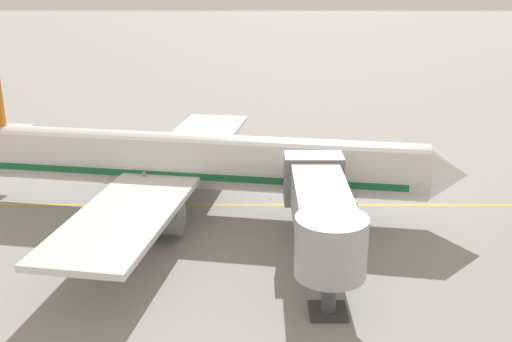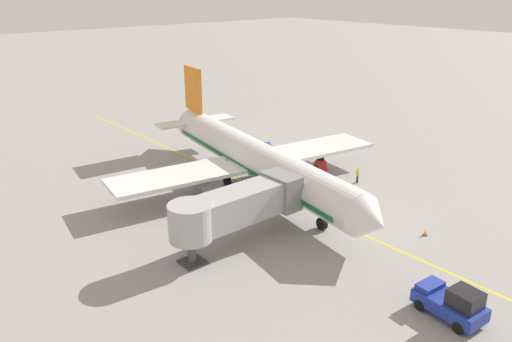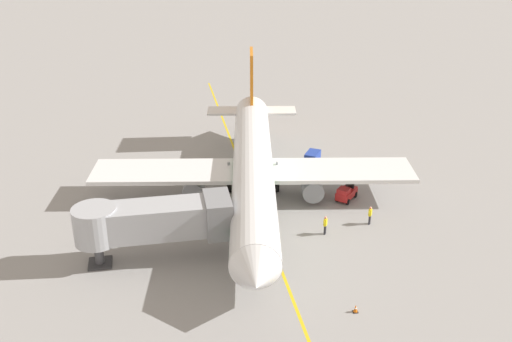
{
  "view_description": "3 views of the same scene",
  "coord_description": "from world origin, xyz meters",
  "px_view_note": "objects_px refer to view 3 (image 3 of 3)",
  "views": [
    {
      "loc": [
        38.46,
        4.6,
        15.54
      ],
      "look_at": [
        -0.42,
        4.49,
        2.34
      ],
      "focal_mm": 41.96,
      "sensor_mm": 36.0,
      "label": 1
    },
    {
      "loc": [
        31.87,
        36.69,
        20.19
      ],
      "look_at": [
        1.09,
        0.81,
        2.44
      ],
      "focal_mm": 35.12,
      "sensor_mm": 36.0,
      "label": 2
    },
    {
      "loc": [
        8.81,
        48.92,
        26.08
      ],
      "look_at": [
        0.03,
        0.62,
        3.54
      ],
      "focal_mm": 42.13,
      "sensor_mm": 36.0,
      "label": 3
    }
  ],
  "objects_px": {
    "baggage_cart_second_in_train": "(312,158)",
    "ground_crew_loader": "(370,214)",
    "baggage_cart_front": "(314,169)",
    "parked_airliner": "(253,169)",
    "ground_crew_wing_walker": "(325,224)",
    "safety_cone_nose_left": "(356,309)",
    "baggage_tug_lead": "(346,193)",
    "jet_bridge": "(155,220)"
  },
  "relations": [
    {
      "from": "ground_crew_loader",
      "to": "ground_crew_wing_walker",
      "type": "bearing_deg",
      "value": 12.57
    },
    {
      "from": "baggage_tug_lead",
      "to": "safety_cone_nose_left",
      "type": "height_order",
      "value": "baggage_tug_lead"
    },
    {
      "from": "baggage_cart_second_in_train",
      "to": "ground_crew_loader",
      "type": "height_order",
      "value": "ground_crew_loader"
    },
    {
      "from": "ground_crew_loader",
      "to": "jet_bridge",
      "type": "bearing_deg",
      "value": 6.95
    },
    {
      "from": "baggage_tug_lead",
      "to": "ground_crew_wing_walker",
      "type": "xyz_separation_m",
      "value": [
        3.71,
        5.73,
        0.24
      ]
    },
    {
      "from": "jet_bridge",
      "to": "safety_cone_nose_left",
      "type": "height_order",
      "value": "jet_bridge"
    },
    {
      "from": "ground_crew_loader",
      "to": "safety_cone_nose_left",
      "type": "relative_size",
      "value": 2.86
    },
    {
      "from": "baggage_cart_second_in_train",
      "to": "safety_cone_nose_left",
      "type": "height_order",
      "value": "baggage_cart_second_in_train"
    },
    {
      "from": "baggage_cart_second_in_train",
      "to": "safety_cone_nose_left",
      "type": "distance_m",
      "value": 24.62
    },
    {
      "from": "baggage_cart_second_in_train",
      "to": "ground_crew_loader",
      "type": "relative_size",
      "value": 1.67
    },
    {
      "from": "parked_airliner",
      "to": "ground_crew_wing_walker",
      "type": "xyz_separation_m",
      "value": [
        -4.88,
        7.34,
        -2.23
      ]
    },
    {
      "from": "ground_crew_wing_walker",
      "to": "safety_cone_nose_left",
      "type": "bearing_deg",
      "value": 85.2
    },
    {
      "from": "baggage_tug_lead",
      "to": "baggage_cart_front",
      "type": "distance_m",
      "value": 5.63
    },
    {
      "from": "jet_bridge",
      "to": "parked_airliner",
      "type": "bearing_deg",
      "value": -136.89
    },
    {
      "from": "jet_bridge",
      "to": "baggage_tug_lead",
      "type": "relative_size",
      "value": 4.52
    },
    {
      "from": "jet_bridge",
      "to": "safety_cone_nose_left",
      "type": "bearing_deg",
      "value": 145.04
    },
    {
      "from": "baggage_tug_lead",
      "to": "baggage_cart_front",
      "type": "relative_size",
      "value": 0.94
    },
    {
      "from": "baggage_cart_second_in_train",
      "to": "jet_bridge",
      "type": "bearing_deg",
      "value": 42.13
    },
    {
      "from": "jet_bridge",
      "to": "ground_crew_loader",
      "type": "relative_size",
      "value": 7.09
    },
    {
      "from": "jet_bridge",
      "to": "baggage_cart_front",
      "type": "distance_m",
      "value": 20.52
    },
    {
      "from": "baggage_cart_front",
      "to": "ground_crew_wing_walker",
      "type": "relative_size",
      "value": 1.67
    },
    {
      "from": "parked_airliner",
      "to": "baggage_cart_front",
      "type": "xyz_separation_m",
      "value": [
        -6.96,
        -3.78,
        -2.24
      ]
    },
    {
      "from": "baggage_tug_lead",
      "to": "safety_cone_nose_left",
      "type": "relative_size",
      "value": 4.5
    },
    {
      "from": "jet_bridge",
      "to": "safety_cone_nose_left",
      "type": "xyz_separation_m",
      "value": [
        -13.2,
        9.23,
        -3.16
      ]
    },
    {
      "from": "baggage_cart_second_in_train",
      "to": "ground_crew_loader",
      "type": "bearing_deg",
      "value": 97.35
    },
    {
      "from": "jet_bridge",
      "to": "baggage_cart_second_in_train",
      "type": "bearing_deg",
      "value": -137.87
    },
    {
      "from": "parked_airliner",
      "to": "ground_crew_wing_walker",
      "type": "bearing_deg",
      "value": 123.61
    },
    {
      "from": "baggage_tug_lead",
      "to": "safety_cone_nose_left",
      "type": "distance_m",
      "value": 16.88
    },
    {
      "from": "parked_airliner",
      "to": "safety_cone_nose_left",
      "type": "xyz_separation_m",
      "value": [
        -3.99,
        17.84,
        -2.9
      ]
    },
    {
      "from": "safety_cone_nose_left",
      "to": "ground_crew_wing_walker",
      "type": "bearing_deg",
      "value": -94.8
    },
    {
      "from": "baggage_tug_lead",
      "to": "ground_crew_loader",
      "type": "bearing_deg",
      "value": 97.14
    },
    {
      "from": "parked_airliner",
      "to": "jet_bridge",
      "type": "bearing_deg",
      "value": 43.11
    },
    {
      "from": "ground_crew_loader",
      "to": "baggage_tug_lead",
      "type": "bearing_deg",
      "value": -82.86
    },
    {
      "from": "baggage_cart_front",
      "to": "parked_airliner",
      "type": "bearing_deg",
      "value": 28.49
    },
    {
      "from": "parked_airliner",
      "to": "baggage_cart_front",
      "type": "bearing_deg",
      "value": -151.51
    },
    {
      "from": "jet_bridge",
      "to": "baggage_cart_second_in_train",
      "type": "distance_m",
      "value": 22.69
    },
    {
      "from": "parked_airliner",
      "to": "ground_crew_loader",
      "type": "relative_size",
      "value": 22.04
    },
    {
      "from": "parked_airliner",
      "to": "baggage_tug_lead",
      "type": "height_order",
      "value": "parked_airliner"
    },
    {
      "from": "jet_bridge",
      "to": "ground_crew_wing_walker",
      "type": "relative_size",
      "value": 7.09
    },
    {
      "from": "parked_airliner",
      "to": "jet_bridge",
      "type": "xyz_separation_m",
      "value": [
        9.2,
        8.61,
        0.26
      ]
    },
    {
      "from": "parked_airliner",
      "to": "baggage_cart_front",
      "type": "height_order",
      "value": "parked_airliner"
    },
    {
      "from": "jet_bridge",
      "to": "safety_cone_nose_left",
      "type": "distance_m",
      "value": 16.41
    }
  ]
}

